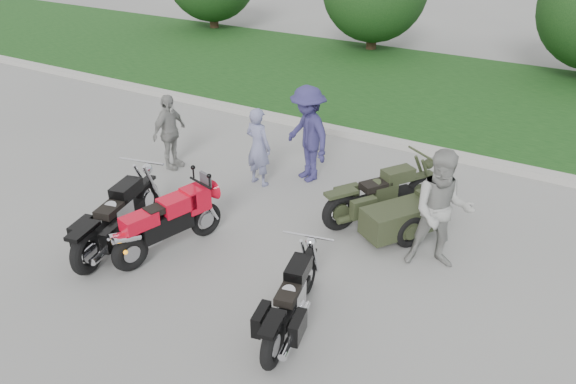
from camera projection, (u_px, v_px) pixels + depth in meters
The scene contains 11 objects.
ground at pixel (198, 270), 8.53m from camera, with size 80.00×80.00×0.00m, color #979791.
curb at pixel (361, 136), 13.04m from camera, with size 60.00×0.30×0.15m, color #ADABA3.
grass_strip at pixel (420, 89), 16.18m from camera, with size 60.00×8.00×0.14m, color #27581E.
sportbike_red at pixel (166, 222), 8.69m from camera, with size 0.72×1.97×0.95m.
cruiser_left at pixel (115, 220), 8.91m from camera, with size 0.76×2.38×0.93m.
cruiser_right at pixel (290, 304), 7.19m from camera, with size 0.66×2.07×0.80m.
cruiser_sidecar at pixel (391, 209), 9.32m from camera, with size 1.83×2.17×0.90m.
person_stripe at pixel (258, 147), 10.71m from camera, with size 0.57×0.37×1.56m, color #787CA4.
person_grey at pixel (442, 211), 8.22m from camera, with size 0.92×0.72×1.90m, color #999A95.
person_denim at pixel (308, 134), 10.82m from camera, with size 1.23×0.71×1.91m, color navy.
person_back at pixel (169, 132), 11.36m from camera, with size 0.92×0.38×1.57m, color gray.
Camera 1 is at (4.74, -5.27, 5.07)m, focal length 35.00 mm.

